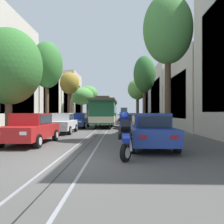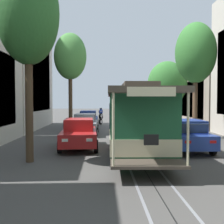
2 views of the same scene
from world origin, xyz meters
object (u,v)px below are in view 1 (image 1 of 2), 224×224
Objects in this scene: cable_car_trolley at (105,112)px; parked_car_blue_near_right at (150,131)px; parked_car_red_mid_right at (131,121)px; pedestrian_on_right_pavement at (40,119)px; parked_car_red_near_left at (31,128)px; street_tree_kerb_right_mid at (138,90)px; parked_car_grey_second_right at (136,124)px; street_tree_kerb_left_near at (9,67)px; pedestrian_on_left_pavement at (150,117)px; street_tree_kerb_right_near at (168,30)px; street_tree_kerb_left_fourth at (82,96)px; street_tree_kerb_left_second at (47,66)px; street_tree_kerb_left_mid at (70,85)px; street_tree_kerb_right_second at (144,75)px; street_tree_kerb_left_far at (88,94)px; parked_car_white_second_left at (62,123)px; parked_car_blue_mid_left at (78,120)px; motorcycle_with_rider at (125,132)px.

parked_car_blue_near_right is at bearing -78.15° from cable_car_trolley.
pedestrian_on_right_pavement is (-9.21, -0.60, 0.16)m from parked_car_red_mid_right.
parked_car_red_near_left is 28.04m from street_tree_kerb_right_mid.
parked_car_red_near_left is 11.02m from pedestrian_on_right_pavement.
parked_car_grey_second_right is at bearing -95.29° from street_tree_kerb_right_mid.
street_tree_kerb_left_near is 21.96m from pedestrian_on_left_pavement.
pedestrian_on_right_pavement is at bearing -158.49° from cable_car_trolley.
street_tree_kerb_right_near reaches higher than pedestrian_on_left_pavement.
parked_car_grey_second_right is 9.18m from street_tree_kerb_left_near.
street_tree_kerb_right_near reaches higher than street_tree_kerb_left_fourth.
street_tree_kerb_left_second is at bearing -116.70° from street_tree_kerb_right_mid.
pedestrian_on_left_pavement is (10.38, -4.05, -3.30)m from street_tree_kerb_left_fourth.
street_tree_kerb_left_mid is 7.83m from street_tree_kerb_left_fourth.
street_tree_kerb_left_second is 8.25m from cable_car_trolley.
street_tree_kerb_left_second is 5.85m from pedestrian_on_right_pavement.
street_tree_kerb_right_second is at bearing 79.66° from parked_car_grey_second_right.
street_tree_kerb_left_far is at bearing 154.73° from street_tree_kerb_right_mid.
street_tree_kerb_left_fourth is 13.73m from pedestrian_on_right_pavement.
parked_car_white_second_left is at bearing 130.08° from parked_car_blue_near_right.
parked_car_red_mid_right is at bearing -8.36° from parked_car_blue_mid_left.
cable_car_trolley is at bearing 101.85° from parked_car_blue_near_right.
street_tree_kerb_left_far is at bearing 110.14° from parked_car_red_mid_right.
street_tree_kerb_left_second is at bearing -91.06° from street_tree_kerb_left_fourth.
parked_car_blue_near_right is 0.70× the size of street_tree_kerb_left_near.
cable_car_trolley is at bearing 67.90° from parked_car_white_second_left.
parked_car_red_near_left is 0.70× the size of street_tree_kerb_left_near.
parked_car_blue_near_right is 2.34× the size of motorcycle_with_rider.
street_tree_kerb_right_mid reaches higher than street_tree_kerb_left_fourth.
street_tree_kerb_left_near is at bearing 160.48° from parked_car_red_near_left.
street_tree_kerb_right_near is (8.76, -22.16, 2.08)m from street_tree_kerb_left_fourth.
street_tree_kerb_left_second is at bearing 91.97° from street_tree_kerb_left_near.
street_tree_kerb_left_mid is 9.35m from street_tree_kerb_right_second.
cable_car_trolley is at bearing -132.31° from pedestrian_on_left_pavement.
parked_car_white_second_left is 0.59× the size of street_tree_kerb_right_mid.
parked_car_white_second_left is at bearing 149.29° from street_tree_kerb_right_near.
street_tree_kerb_left_far reaches higher than street_tree_kerb_left_fourth.
street_tree_kerb_right_near reaches higher than street_tree_kerb_left_second.
motorcycle_with_rider is 1.07× the size of pedestrian_on_left_pavement.
street_tree_kerb_left_mid is 15.04m from street_tree_kerb_left_far.
street_tree_kerb_left_near reaches higher than parked_car_red_mid_right.
street_tree_kerb_right_near is 18.96m from pedestrian_on_left_pavement.
parked_car_red_mid_right is 0.71× the size of street_tree_kerb_left_near.
pedestrian_on_right_pavement is at bearing -98.72° from street_tree_kerb_left_fourth.
parked_car_red_mid_right is 2.37× the size of motorcycle_with_rider.
parked_car_grey_second_right is at bearing -68.77° from street_tree_kerb_left_fourth.
street_tree_kerb_left_near is at bearing 167.16° from parked_car_blue_near_right.
street_tree_kerb_left_mid is 7.03m from pedestrian_on_right_pavement.
street_tree_kerb_left_near is at bearing -123.12° from street_tree_kerb_right_second.
street_tree_kerb_left_second reaches higher than parked_car_blue_near_right.
street_tree_kerb_right_mid is (9.30, 25.98, 1.47)m from street_tree_kerb_left_near.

